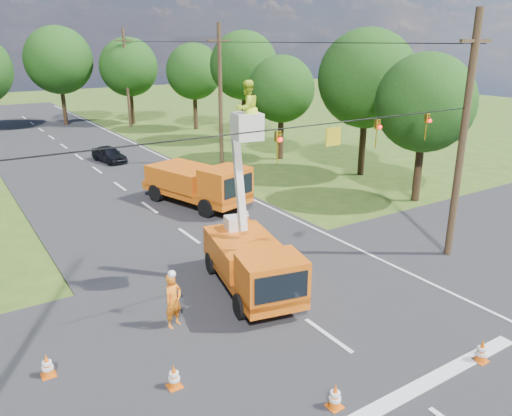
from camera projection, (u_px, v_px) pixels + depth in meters
ground at (120, 187)px, 31.55m from camera, size 140.00×140.00×0.00m
road_main at (120, 187)px, 31.55m from camera, size 12.00×100.00×0.06m
road_cross at (290, 309)px, 17.24m from camera, size 56.00×10.00×0.07m
stop_bar at (408, 394)px, 13.10m from camera, size 9.00×0.45×0.02m
edge_line at (199, 175)px, 34.43m from camera, size 0.12×90.00×0.02m
bucket_truck at (252, 250)px, 17.97m from camera, size 3.29×6.03×7.58m
second_truck at (199, 183)px, 27.69m from camera, size 4.15×6.99×2.47m
ground_worker at (173, 301)px, 15.92m from camera, size 0.79×0.67×1.85m
distant_car at (109, 154)px, 37.83m from camera, size 2.05×3.79×1.22m
traffic_cone_0 at (335, 396)px, 12.49m from camera, size 0.38×0.38×0.71m
traffic_cone_1 at (482, 351)px, 14.31m from camera, size 0.38×0.38×0.71m
traffic_cone_2 at (243, 233)px, 23.03m from camera, size 0.38×0.38×0.71m
traffic_cone_3 at (246, 214)px, 25.59m from camera, size 0.38×0.38×0.71m
traffic_cone_4 at (174, 376)px, 13.23m from camera, size 0.38×0.38×0.71m
traffic_cone_5 at (47, 365)px, 13.67m from camera, size 0.38×0.38×0.71m
traffic_cone_7 at (204, 182)px, 31.26m from camera, size 0.38×0.38×0.71m
pole_right_near at (463, 138)px, 19.98m from camera, size 1.80×0.30×10.00m
pole_right_mid at (220, 94)px, 35.89m from camera, size 1.80×0.30×10.00m
pole_right_far at (127, 78)px, 51.79m from camera, size 1.80×0.30×10.00m
signal_span at (348, 134)px, 16.50m from camera, size 18.00×0.29×1.07m
tree_right_a at (425, 103)px, 27.18m from camera, size 5.40×5.40×8.28m
tree_right_b at (367, 79)px, 32.45m from camera, size 6.40×6.40×9.65m
tree_right_c at (281, 89)px, 37.45m from camera, size 5.00×5.00×7.83m
tree_right_d at (244, 66)px, 44.19m from camera, size 6.00×6.00×9.70m
tree_right_e at (194, 71)px, 50.32m from camera, size 5.60×5.60×8.63m
tree_far_b at (59, 60)px, 52.39m from camera, size 7.00×7.00×10.32m
tree_far_c at (129, 67)px, 53.59m from camera, size 6.20×6.20×9.18m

